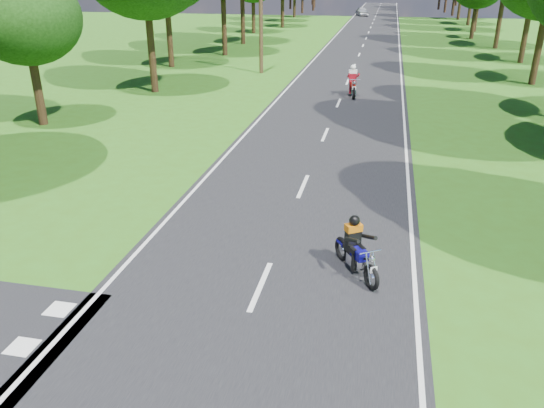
# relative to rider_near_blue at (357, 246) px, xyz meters

# --- Properties ---
(ground) EXTENTS (160.00, 160.00, 0.00)m
(ground) POSITION_rel_rider_near_blue_xyz_m (-1.98, -2.97, -0.71)
(ground) COLOR #2F5E15
(ground) RESTS_ON ground
(main_road) EXTENTS (7.00, 140.00, 0.02)m
(main_road) POSITION_rel_rider_near_blue_xyz_m (-1.98, 47.03, -0.70)
(main_road) COLOR black
(main_road) RESTS_ON ground
(road_markings) EXTENTS (7.40, 140.00, 0.01)m
(road_markings) POSITION_rel_rider_near_blue_xyz_m (-2.12, 45.15, -0.68)
(road_markings) COLOR silver
(road_markings) RESTS_ON main_road
(telegraph_pole) EXTENTS (1.20, 0.26, 8.00)m
(telegraph_pole) POSITION_rel_rider_near_blue_xyz_m (-7.98, 25.03, 3.37)
(telegraph_pole) COLOR #382616
(telegraph_pole) RESTS_ON ground
(rider_near_blue) EXTENTS (1.35, 1.68, 1.37)m
(rider_near_blue) POSITION_rel_rider_near_blue_xyz_m (0.00, 0.00, 0.00)
(rider_near_blue) COLOR #100B81
(rider_near_blue) RESTS_ON main_road
(rider_far_red) EXTENTS (0.98, 2.08, 1.66)m
(rider_far_red) POSITION_rel_rider_near_blue_xyz_m (-1.42, 18.88, 0.15)
(rider_far_red) COLOR #AD140D
(rider_far_red) RESTS_ON main_road
(distant_car) EXTENTS (2.47, 4.05, 1.29)m
(distant_car) POSITION_rel_rider_near_blue_xyz_m (-4.11, 77.90, -0.04)
(distant_car) COLOR #B8BBBF
(distant_car) RESTS_ON main_road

